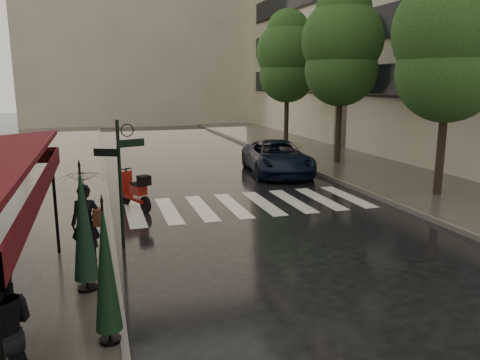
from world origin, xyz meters
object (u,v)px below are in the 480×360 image
parked_car (277,157)px  parasol_back (83,223)px  pedestrian_terrace (0,332)px  pedestrian_with_umbrella (84,188)px  parasol_front (106,267)px  scooter (136,191)px

parked_car → parasol_back: size_ratio=2.15×
pedestrian_terrace → parasol_back: size_ratio=0.75×
pedestrian_with_umbrella → parasol_back: bearing=-78.4°
parasol_back → parasol_front: bearing=-80.2°
pedestrian_with_umbrella → pedestrian_terrace: 4.62m
pedestrian_with_umbrella → parasol_front: (0.35, -3.48, -0.45)m
pedestrian_with_umbrella → scooter: 4.93m
parked_car → parasol_front: size_ratio=2.35×
pedestrian_terrace → scooter: (2.31, 9.03, -0.47)m
parked_car → pedestrian_terrace: bearing=-115.8°
pedestrian_with_umbrella → parasol_back: (0.00, -1.48, -0.34)m
scooter → parasol_front: parasol_front is taller
scooter → parasol_back: (-1.40, -6.05, 0.86)m
parked_car → parasol_back: bearing=-119.8°
pedestrian_terrace → scooter: bearing=-110.3°
parasol_front → scooter: bearing=82.6°
pedestrian_terrace → parasol_back: bearing=-113.0°
scooter → parasol_back: bearing=-126.8°
parasol_back → parked_car: bearing=52.5°
pedestrian_with_umbrella → parasol_back: pedestrian_with_umbrella is taller
parked_car → parasol_front: bearing=-113.8°
pedestrian_with_umbrella → parasol_front: 3.53m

